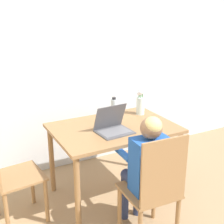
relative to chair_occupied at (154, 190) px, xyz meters
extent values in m
cube|color=silver|center=(0.11, 1.56, 0.77)|extent=(6.40, 0.05, 2.50)
cube|color=olive|center=(0.04, 0.73, 0.24)|extent=(1.14, 0.79, 0.03)
cylinder|color=olive|center=(-0.48, 0.39, -0.13)|extent=(0.05, 0.05, 0.70)
cylinder|color=olive|center=(0.56, 0.39, -0.13)|extent=(0.05, 0.05, 0.70)
cylinder|color=olive|center=(-0.48, 1.08, -0.13)|extent=(0.05, 0.05, 0.70)
cylinder|color=olive|center=(0.56, 1.08, -0.13)|extent=(0.05, 0.05, 0.70)
cube|color=olive|center=(0.00, 0.08, -0.05)|extent=(0.42, 0.42, 0.02)
cube|color=olive|center=(-0.01, -0.12, 0.21)|extent=(0.38, 0.04, 0.51)
cylinder|color=olive|center=(0.18, 0.24, -0.27)|extent=(0.04, 0.04, 0.42)
cylinder|color=olive|center=(-0.16, 0.25, -0.27)|extent=(0.04, 0.04, 0.42)
cylinder|color=olive|center=(0.17, -0.10, -0.27)|extent=(0.04, 0.04, 0.42)
cube|color=olive|center=(-0.86, 0.78, -0.05)|extent=(0.44, 0.44, 0.02)
cylinder|color=olive|center=(-0.67, 0.63, -0.27)|extent=(0.04, 0.04, 0.42)
cylinder|color=olive|center=(-0.71, 0.97, -0.27)|extent=(0.04, 0.04, 0.42)
cylinder|color=olive|center=(-1.01, 0.59, -0.27)|extent=(0.04, 0.04, 0.42)
cube|color=#1E4C9E|center=(0.00, 0.08, 0.18)|extent=(0.29, 0.19, 0.44)
sphere|color=#936B4C|center=(0.00, 0.08, 0.48)|extent=(0.17, 0.17, 0.17)
sphere|color=#D8BC72|center=(0.00, 0.06, 0.50)|extent=(0.14, 0.14, 0.14)
cylinder|color=navy|center=(0.07, 0.21, -0.03)|extent=(0.10, 0.28, 0.09)
cylinder|color=navy|center=(-0.05, 0.22, -0.03)|extent=(0.10, 0.28, 0.09)
cylinder|color=navy|center=(0.08, 0.35, -0.26)|extent=(0.07, 0.07, 0.44)
cylinder|color=navy|center=(-0.05, 0.36, -0.26)|extent=(0.07, 0.07, 0.44)
cylinder|color=#1E4C9E|center=(0.13, 0.28, 0.20)|extent=(0.07, 0.24, 0.06)
cylinder|color=#1E4C9E|center=(-0.11, 0.29, 0.20)|extent=(0.07, 0.24, 0.06)
cube|color=#4C4C51|center=(-0.02, 0.60, 0.26)|extent=(0.32, 0.27, 0.01)
cube|color=slate|center=(-0.02, 0.60, 0.27)|extent=(0.28, 0.19, 0.00)
cube|color=#4C4C51|center=(-0.03, 0.68, 0.38)|extent=(0.31, 0.12, 0.23)
cube|color=black|center=(-0.03, 0.68, 0.38)|extent=(0.28, 0.10, 0.21)
cylinder|color=silver|center=(0.46, 0.92, 0.34)|extent=(0.09, 0.09, 0.18)
cylinder|color=#3D7A38|center=(0.47, 0.93, 0.40)|extent=(0.01, 0.01, 0.22)
sphere|color=white|center=(0.47, 0.93, 0.51)|extent=(0.05, 0.05, 0.05)
cylinder|color=#3D7A38|center=(0.46, 0.94, 0.40)|extent=(0.01, 0.01, 0.22)
sphere|color=white|center=(0.46, 0.94, 0.51)|extent=(0.04, 0.04, 0.04)
cylinder|color=#3D7A38|center=(0.44, 0.93, 0.39)|extent=(0.01, 0.01, 0.19)
sphere|color=white|center=(0.44, 0.93, 0.48)|extent=(0.04, 0.04, 0.04)
cylinder|color=#3D7A38|center=(0.44, 0.90, 0.39)|extent=(0.01, 0.01, 0.20)
sphere|color=white|center=(0.44, 0.90, 0.49)|extent=(0.04, 0.04, 0.04)
cylinder|color=#3D7A38|center=(0.47, 0.90, 0.40)|extent=(0.01, 0.01, 0.21)
sphere|color=white|center=(0.47, 0.90, 0.51)|extent=(0.04, 0.04, 0.04)
cylinder|color=silver|center=(0.15, 0.93, 0.35)|extent=(0.06, 0.06, 0.20)
cylinder|color=#262628|center=(0.15, 0.93, 0.46)|extent=(0.04, 0.04, 0.02)
camera|label=1|loc=(-1.24, -1.67, 1.33)|focal=50.00mm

